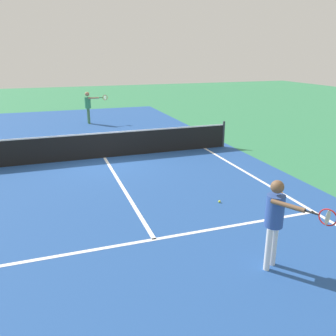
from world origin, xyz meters
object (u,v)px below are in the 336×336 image
net (104,145)px  tennis_ball_mid_court (219,201)px  player_near (276,215)px  player_far (88,104)px

net → tennis_ball_mid_court: (2.17, -5.13, -0.46)m
player_near → tennis_ball_mid_court: (0.46, 2.93, -1.02)m
net → player_far: player_far is taller
player_far → tennis_ball_mid_court: 12.24m
net → player_far: bearing=87.4°
net → tennis_ball_mid_court: 5.59m
net → player_near: player_near is taller
net → player_far: (0.32, 6.92, 0.59)m
net → player_far: size_ratio=5.78×
net → tennis_ball_mid_court: size_ratio=151.23×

